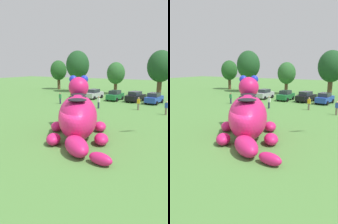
# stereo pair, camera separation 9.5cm
# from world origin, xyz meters

# --- Properties ---
(ground_plane) EXTENTS (160.00, 160.00, 0.00)m
(ground_plane) POSITION_xyz_m (0.00, 0.00, 0.00)
(ground_plane) COLOR #568E42
(giant_inflatable_creature) EXTENTS (8.13, 8.25, 4.99)m
(giant_inflatable_creature) POSITION_xyz_m (-0.52, 1.93, 1.82)
(giant_inflatable_creature) COLOR #E01E6B
(giant_inflatable_creature) RESTS_ON ground
(car_yellow) EXTENTS (2.35, 4.29, 1.72)m
(car_yellow) POSITION_xyz_m (-12.93, 22.90, 0.86)
(car_yellow) COLOR yellow
(car_yellow) RESTS_ON ground
(car_silver) EXTENTS (2.19, 4.22, 1.72)m
(car_silver) POSITION_xyz_m (-9.38, 21.84, 0.86)
(car_silver) COLOR #B7BABF
(car_silver) RESTS_ON ground
(car_green) EXTENTS (2.03, 4.15, 1.72)m
(car_green) POSITION_xyz_m (-5.30, 21.87, 0.86)
(car_green) COLOR #1E7238
(car_green) RESTS_ON ground
(car_black) EXTENTS (2.56, 4.36, 1.72)m
(car_black) POSITION_xyz_m (-1.86, 22.21, 0.86)
(car_black) COLOR black
(car_black) RESTS_ON ground
(car_blue) EXTENTS (2.34, 4.29, 1.72)m
(car_blue) POSITION_xyz_m (1.27, 21.85, 0.86)
(car_blue) COLOR #2347B7
(car_blue) RESTS_ON ground
(tree_far_left) EXTENTS (4.04, 4.04, 7.17)m
(tree_far_left) POSITION_xyz_m (-24.41, 31.48, 4.69)
(tree_far_left) COLOR brown
(tree_far_left) RESTS_ON ground
(tree_left) EXTENTS (5.14, 5.14, 9.13)m
(tree_left) POSITION_xyz_m (-17.26, 29.01, 5.97)
(tree_left) COLOR brown
(tree_left) RESTS_ON ground
(tree_mid_left) EXTENTS (3.71, 3.71, 6.59)m
(tree_mid_left) POSITION_xyz_m (-8.35, 29.57, 4.31)
(tree_mid_left) COLOR brown
(tree_mid_left) RESTS_ON ground
(tree_centre_left) EXTENTS (4.89, 4.89, 8.69)m
(tree_centre_left) POSITION_xyz_m (0.36, 29.86, 5.68)
(tree_centre_left) COLOR brown
(tree_centre_left) RESTS_ON ground
(spectator_near_inflatable) EXTENTS (0.38, 0.26, 1.71)m
(spectator_near_inflatable) POSITION_xyz_m (-4.58, 13.96, 0.85)
(spectator_near_inflatable) COLOR #2D334C
(spectator_near_inflatable) RESTS_ON ground
(spectator_mid_field) EXTENTS (0.38, 0.26, 1.71)m
(spectator_mid_field) POSITION_xyz_m (0.57, 15.64, 0.85)
(spectator_mid_field) COLOR #726656
(spectator_mid_field) RESTS_ON ground
(spectator_by_cars) EXTENTS (0.38, 0.26, 1.71)m
(spectator_by_cars) POSITION_xyz_m (4.34, 14.31, 0.85)
(spectator_by_cars) COLOR #726656
(spectator_by_cars) RESTS_ON ground
(spectator_wandering) EXTENTS (0.38, 0.26, 1.71)m
(spectator_wandering) POSITION_xyz_m (-11.43, 14.32, 0.85)
(spectator_wandering) COLOR #2D334C
(spectator_wandering) RESTS_ON ground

